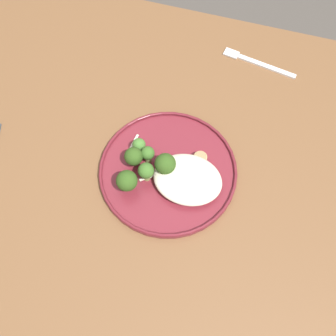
# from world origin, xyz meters

# --- Properties ---
(ground) EXTENTS (6.00, 6.00, 0.00)m
(ground) POSITION_xyz_m (0.00, 0.00, 0.00)
(ground) COLOR #47423D
(wooden_dining_table) EXTENTS (1.40, 1.00, 0.74)m
(wooden_dining_table) POSITION_xyz_m (0.00, 0.00, 0.66)
(wooden_dining_table) COLOR brown
(wooden_dining_table) RESTS_ON ground
(dinner_plate) EXTENTS (0.29, 0.29, 0.02)m
(dinner_plate) POSITION_xyz_m (0.01, -0.02, 0.75)
(dinner_plate) COLOR maroon
(dinner_plate) RESTS_ON wooden_dining_table
(noodle_bed) EXTENTS (0.14, 0.11, 0.03)m
(noodle_bed) POSITION_xyz_m (-0.04, -0.00, 0.77)
(noodle_bed) COLOR beige
(noodle_bed) RESTS_ON dinner_plate
(seared_scallop_right_edge) EXTENTS (0.03, 0.03, 0.02)m
(seared_scallop_right_edge) POSITION_xyz_m (-0.05, -0.06, 0.76)
(seared_scallop_right_edge) COLOR #DBB77A
(seared_scallop_right_edge) RESTS_ON dinner_plate
(seared_scallop_tilted_round) EXTENTS (0.03, 0.03, 0.01)m
(seared_scallop_tilted_round) POSITION_xyz_m (-0.03, 0.03, 0.76)
(seared_scallop_tilted_round) COLOR #DBB77A
(seared_scallop_tilted_round) RESTS_ON dinner_plate
(seared_scallop_large_seared) EXTENTS (0.03, 0.03, 0.01)m
(seared_scallop_large_seared) POSITION_xyz_m (-0.05, -0.00, 0.76)
(seared_scallop_large_seared) COLOR #E5C689
(seared_scallop_large_seared) RESTS_ON dinner_plate
(seared_scallop_half_hidden) EXTENTS (0.02, 0.02, 0.01)m
(seared_scallop_half_hidden) POSITION_xyz_m (-0.08, -0.02, 0.76)
(seared_scallop_half_hidden) COLOR #E5C689
(seared_scallop_half_hidden) RESTS_ON dinner_plate
(broccoli_floret_split_head) EXTENTS (0.04, 0.04, 0.06)m
(broccoli_floret_split_head) POSITION_xyz_m (0.01, -0.01, 0.79)
(broccoli_floret_split_head) COLOR #89A356
(broccoli_floret_split_head) RESTS_ON dinner_plate
(broccoli_floret_center_pile) EXTENTS (0.03, 0.03, 0.05)m
(broccoli_floret_center_pile) POSITION_xyz_m (0.05, 0.01, 0.78)
(broccoli_floret_center_pile) COLOR #89A356
(broccoli_floret_center_pile) RESTS_ON dinner_plate
(broccoli_floret_beside_noodles) EXTENTS (0.04, 0.04, 0.06)m
(broccoli_floret_beside_noodles) POSITION_xyz_m (0.08, 0.05, 0.79)
(broccoli_floret_beside_noodles) COLOR #7A994C
(broccoli_floret_beside_noodles) RESTS_ON dinner_plate
(broccoli_floret_rear_charred) EXTENTS (0.04, 0.04, 0.05)m
(broccoli_floret_rear_charred) POSITION_xyz_m (0.08, -0.01, 0.78)
(broccoli_floret_rear_charred) COLOR #89A356
(broccoli_floret_rear_charred) RESTS_ON dinner_plate
(broccoli_floret_small_sprig) EXTENTS (0.03, 0.03, 0.04)m
(broccoli_floret_small_sprig) POSITION_xyz_m (0.08, -0.04, 0.78)
(broccoli_floret_small_sprig) COLOR #7A994C
(broccoli_floret_small_sprig) RESTS_ON dinner_plate
(broccoli_floret_left_leaning) EXTENTS (0.03, 0.03, 0.05)m
(broccoli_floret_left_leaning) POSITION_xyz_m (0.06, -0.03, 0.78)
(broccoli_floret_left_leaning) COLOR #89A356
(broccoli_floret_left_leaning) RESTS_ON dinner_plate
(onion_sliver_short_strip) EXTENTS (0.04, 0.04, 0.00)m
(onion_sliver_short_strip) POSITION_xyz_m (0.04, 0.01, 0.75)
(onion_sliver_short_strip) COLOR silver
(onion_sliver_short_strip) RESTS_ON dinner_plate
(onion_sliver_pale_crescent) EXTENTS (0.01, 0.05, 0.00)m
(onion_sliver_pale_crescent) POSITION_xyz_m (0.10, -0.05, 0.75)
(onion_sliver_pale_crescent) COLOR silver
(onion_sliver_pale_crescent) RESTS_ON dinner_plate
(dinner_fork) EXTENTS (0.19, 0.05, 0.00)m
(dinner_fork) POSITION_xyz_m (-0.11, -0.37, 0.74)
(dinner_fork) COLOR silver
(dinner_fork) RESTS_ON wooden_dining_table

